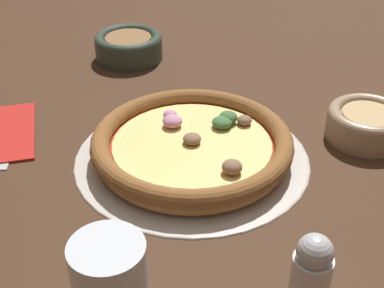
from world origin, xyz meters
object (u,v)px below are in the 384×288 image
at_px(bowl_near, 367,122).
at_px(bowl_far, 129,45).
at_px(pizza_tray, 192,156).
at_px(drinking_cup, 110,279).
at_px(pepper_shaker, 310,282).
at_px(napkin, 4,132).
at_px(pizza, 192,144).
at_px(fork, 10,140).

height_order(bowl_near, bowl_far, bowl_far).
xyz_separation_m(pizza_tray, drinking_cup, (0.28, -0.03, 0.04)).
bearing_deg(pepper_shaker, bowl_far, -148.58).
distance_m(pizza_tray, napkin, 0.29).
height_order(pizza, napkin, pizza).
height_order(pizza_tray, napkin, same).
bearing_deg(pizza_tray, fork, -88.73).
xyz_separation_m(pizza_tray, fork, (0.01, -0.28, -0.00)).
relative_size(bowl_near, pepper_shaker, 1.06).
xyz_separation_m(pizza, napkin, (-0.01, -0.29, -0.02)).
relative_size(bowl_near, drinking_cup, 1.36).
height_order(pizza_tray, bowl_near, bowl_near).
bearing_deg(pepper_shaker, bowl_near, 166.87).
height_order(pizza, pepper_shaker, pepper_shaker).
distance_m(pizza, bowl_far, 0.37).
bearing_deg(fork, bowl_near, 86.38).
relative_size(pizza, fork, 1.63).
bearing_deg(napkin, pepper_shaker, 59.89).
xyz_separation_m(pizza_tray, bowl_far, (-0.32, -0.19, 0.02)).
bearing_deg(pizza_tray, pizza, 145.17).
bearing_deg(pizza, napkin, -91.79).
bearing_deg(bowl_far, napkin, -19.47).
relative_size(drinking_cup, pepper_shaker, 0.78).
relative_size(napkin, fork, 1.08).
distance_m(bowl_near, bowl_far, 0.48).
bearing_deg(pizza_tray, bowl_near, 113.30).
relative_size(pizza_tray, pizza, 1.18).
xyz_separation_m(pizza, fork, (0.01, -0.28, -0.02)).
xyz_separation_m(bowl_near, drinking_cup, (0.38, -0.27, 0.02)).
xyz_separation_m(pizza, pepper_shaker, (0.26, 0.16, 0.03)).
distance_m(bowl_near, drinking_cup, 0.47).
bearing_deg(pizza, fork, -88.61).
relative_size(fork, pepper_shaker, 1.56).
bearing_deg(napkin, drinking_cup, 43.04).
xyz_separation_m(bowl_far, napkin, (0.31, -0.11, -0.02)).
height_order(bowl_far, pepper_shaker, pepper_shaker).
distance_m(bowl_far, fork, 0.33).
height_order(fork, pepper_shaker, pepper_shaker).
relative_size(pizza, napkin, 1.50).
height_order(drinking_cup, fork, drinking_cup).
bearing_deg(fork, pizza_tray, 75.58).
relative_size(napkin, pepper_shaker, 1.69).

